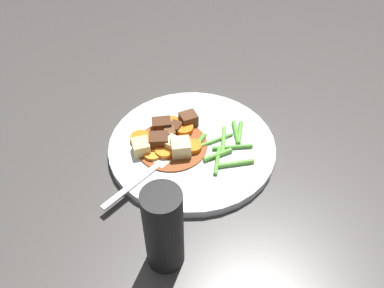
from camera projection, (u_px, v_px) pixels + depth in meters
The scene contains 29 objects.
ground_plane at pixel (192, 150), 0.73m from camera, with size 3.00×3.00×0.00m, color #423F3D.
dinner_plate at pixel (192, 147), 0.73m from camera, with size 0.29×0.29×0.02m, color white.
stew_sauce at pixel (172, 144), 0.72m from camera, with size 0.12×0.12×0.00m, color brown.
carrot_slice_0 at pixel (196, 147), 0.71m from camera, with size 0.03×0.03×0.01m, color orange.
carrot_slice_1 at pixel (173, 123), 0.75m from camera, with size 0.02×0.02×0.01m, color orange.
carrot_slice_2 at pixel (165, 152), 0.70m from camera, with size 0.03×0.03×0.01m, color orange.
carrot_slice_3 at pixel (140, 139), 0.72m from camera, with size 0.04×0.04×0.01m, color orange.
carrot_slice_4 at pixel (153, 154), 0.70m from camera, with size 0.03×0.03×0.01m, color orange.
carrot_slice_5 at pixel (184, 129), 0.74m from camera, with size 0.03×0.03×0.01m, color orange.
carrot_slice_6 at pixel (165, 140), 0.72m from camera, with size 0.03×0.03×0.01m, color orange.
potato_chunk_0 at pixel (141, 147), 0.70m from camera, with size 0.03×0.03×0.02m, color #E5CC7A.
potato_chunk_1 at pixel (181, 148), 0.69m from camera, with size 0.03×0.03×0.03m, color #EAD68C.
potato_chunk_2 at pixel (173, 145), 0.70m from camera, with size 0.03×0.03×0.02m, color #EAD68C.
meat_chunk_0 at pixel (159, 142), 0.71m from camera, with size 0.03×0.03×0.03m, color #4C2B19.
meat_chunk_1 at pixel (186, 120), 0.75m from camera, with size 0.03×0.03×0.02m, color #56331E.
meat_chunk_2 at pixel (175, 128), 0.74m from camera, with size 0.02×0.02×0.02m, color #4C2B19.
meat_chunk_3 at pixel (170, 133), 0.73m from camera, with size 0.02×0.02×0.02m, color brown.
meat_chunk_4 at pixel (162, 126), 0.74m from camera, with size 0.02×0.03×0.02m, color #4C2B19.
green_bean_0 at pixel (197, 145), 0.71m from camera, with size 0.01×0.01×0.06m, color #599E38.
green_bean_1 at pixel (217, 161), 0.69m from camera, with size 0.01×0.01×0.06m, color #599E38.
green_bean_2 at pixel (232, 147), 0.71m from camera, with size 0.01×0.01×0.07m, color #4C8E33.
green_bean_3 at pixel (218, 155), 0.70m from camera, with size 0.01×0.01×0.05m, color #599E38.
green_bean_4 at pixel (235, 163), 0.68m from camera, with size 0.01×0.01×0.06m, color #599E38.
green_bean_5 at pixel (236, 133), 0.74m from camera, with size 0.01×0.01×0.06m, color #599E38.
green_bean_6 at pixel (240, 133), 0.73m from camera, with size 0.01×0.01×0.05m, color #599E38.
green_bean_7 at pixel (215, 143), 0.72m from camera, with size 0.01×0.01×0.07m, color #599E38.
green_bean_8 at pixel (224, 141), 0.72m from camera, with size 0.01×0.01×0.06m, color #66AD42.
fork at pixel (148, 173), 0.67m from camera, with size 0.14×0.13×0.00m.
pepper_mill at pixel (164, 229), 0.54m from camera, with size 0.05×0.05×0.14m, color black.
Camera 1 is at (0.06, 0.50, 0.53)m, focal length 39.23 mm.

